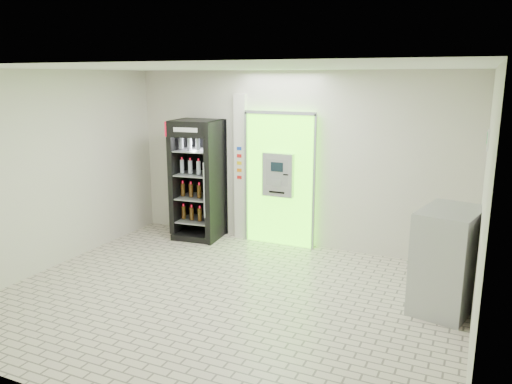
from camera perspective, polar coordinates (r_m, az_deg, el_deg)
The scene contains 7 objects.
ground at distance 6.83m, azimuth -3.42°, elevation -12.03°, with size 6.00×6.00×0.00m, color #BEB09E.
room_shell at distance 6.28m, azimuth -3.65°, elevation 3.38°, with size 6.00×6.00×6.00m.
atm_assembly at distance 8.64m, azimuth 2.78°, elevation 1.55°, with size 1.30×0.24×2.33m.
pillar at distance 8.96m, azimuth -1.77°, elevation 2.82°, with size 0.22×0.11×2.60m.
beverage_cooler at distance 9.07m, azimuth -6.60°, elevation 1.14°, with size 0.88×0.82×2.15m.
steel_cabinet at distance 6.75m, azimuth 21.01°, elevation -7.25°, with size 0.86×1.10×1.31m.
exit_sign at distance 6.90m, azimuth 24.98°, elevation 5.41°, with size 0.02×0.22×0.26m.
Camera 1 is at (2.92, -5.45, 2.90)m, focal length 35.00 mm.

